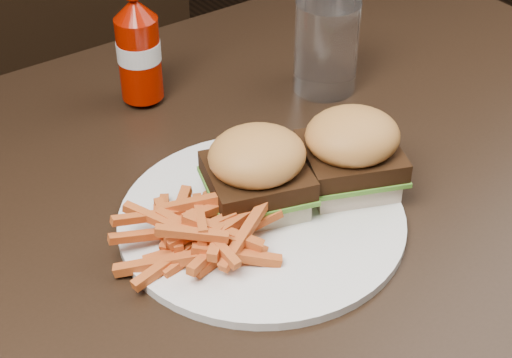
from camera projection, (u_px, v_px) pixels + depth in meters
dining_table at (248, 211)px, 0.85m from camera, size 1.20×0.80×0.04m
chair_far at (45, 92)px, 1.62m from camera, size 0.48×0.48×0.04m
plate at (262, 219)px, 0.80m from camera, size 0.29×0.29×0.01m
sandwich_half_a at (257, 196)px, 0.80m from camera, size 0.11×0.10×0.02m
sandwich_half_b at (349, 176)px, 0.83m from camera, size 0.11×0.11×0.02m
fries_pile at (198, 224)px, 0.75m from camera, size 0.15×0.15×0.05m
ketchup_bottle at (139, 58)px, 0.95m from camera, size 0.05×0.05×0.11m
tumbler at (326, 49)px, 0.98m from camera, size 0.10×0.10×0.13m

